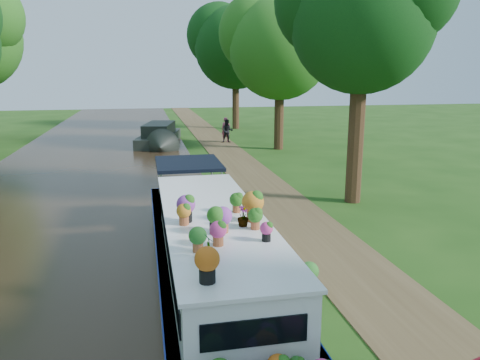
% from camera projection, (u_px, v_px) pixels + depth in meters
% --- Properties ---
extents(ground, '(100.00, 100.00, 0.00)m').
position_uv_depth(ground, '(274.00, 236.00, 13.38)').
color(ground, '#1B4210').
rests_on(ground, ground).
extents(canal_water, '(10.00, 100.00, 0.02)m').
position_uv_depth(canal_water, '(52.00, 252.00, 12.20)').
color(canal_water, black).
rests_on(canal_water, ground).
extents(towpath, '(2.20, 100.00, 0.03)m').
position_uv_depth(towpath, '(313.00, 233.00, 13.61)').
color(towpath, '#4D3D24').
rests_on(towpath, ground).
extents(plant_boat, '(2.29, 13.52, 2.25)m').
position_uv_depth(plant_boat, '(214.00, 264.00, 9.33)').
color(plant_boat, white).
rests_on(plant_boat, canal_water).
extents(tree_near_overhang, '(5.52, 5.28, 8.99)m').
position_uv_depth(tree_near_overhang, '(362.00, 10.00, 15.56)').
color(tree_near_overhang, '#331F11').
rests_on(tree_near_overhang, ground).
extents(tree_near_mid, '(6.90, 6.60, 9.40)m').
position_uv_depth(tree_near_mid, '(280.00, 40.00, 27.20)').
color(tree_near_mid, '#331F11').
rests_on(tree_near_mid, ground).
extents(tree_near_far, '(7.59, 7.26, 10.30)m').
position_uv_depth(tree_near_far, '(235.00, 41.00, 37.47)').
color(tree_near_far, '#331F11').
rests_on(tree_near_far, ground).
extents(second_boat, '(3.28, 7.44, 1.38)m').
position_uv_depth(second_boat, '(159.00, 136.00, 30.22)').
color(second_boat, '#222722').
rests_on(second_boat, canal_water).
extents(pedestrian_pink, '(0.69, 0.57, 1.63)m').
position_uv_depth(pedestrian_pink, '(226.00, 130.00, 31.23)').
color(pedestrian_pink, pink).
rests_on(pedestrian_pink, towpath).
extents(pedestrian_dark, '(0.82, 0.69, 1.53)m').
position_uv_depth(pedestrian_dark, '(227.00, 131.00, 30.90)').
color(pedestrian_dark, black).
rests_on(pedestrian_dark, towpath).
extents(verge_plant, '(0.54, 0.51, 0.48)m').
position_uv_depth(verge_plant, '(257.00, 228.00, 13.35)').
color(verge_plant, '#396B20').
rests_on(verge_plant, ground).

